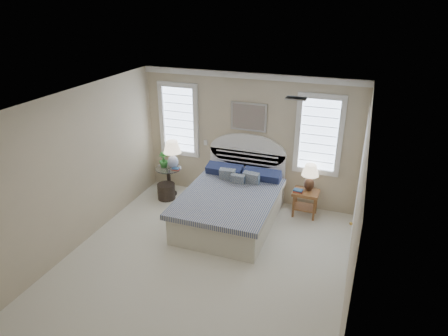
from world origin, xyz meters
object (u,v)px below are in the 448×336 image
nightstand_right (305,198)px  lamp_right (310,174)px  bed (232,203)px  side_table_left (169,178)px  lamp_left (172,152)px  floor_pot (166,191)px

nightstand_right → lamp_right: lamp_right is taller
nightstand_right → lamp_right: (0.04, 0.09, 0.48)m
bed → lamp_right: size_ratio=4.18×
bed → nightstand_right: size_ratio=4.29×
side_table_left → nightstand_right: side_table_left is taller
side_table_left → lamp_right: 3.03m
side_table_left → lamp_left: (0.10, 0.05, 0.62)m
nightstand_right → lamp_left: 2.92m
bed → lamp_left: 1.79m
floor_pot → lamp_left: 0.87m
floor_pot → lamp_right: lamp_right is taller
bed → side_table_left: 1.75m
floor_pot → lamp_right: bearing=7.7°
side_table_left → lamp_left: lamp_left is taller
bed → floor_pot: (-1.62, 0.39, -0.21)m
nightstand_right → floor_pot: (-2.92, -0.31, -0.21)m
bed → side_table_left: bearing=160.3°
bed → nightstand_right: bearing=28.0°
side_table_left → lamp_left: bearing=25.9°
bed → lamp_right: 1.62m
nightstand_right → floor_pot: nightstand_right is taller
side_table_left → lamp_right: size_ratio=1.16×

